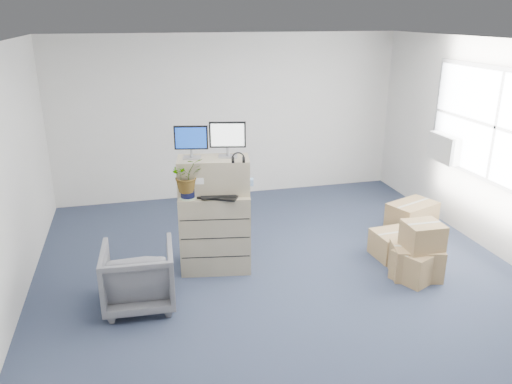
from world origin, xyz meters
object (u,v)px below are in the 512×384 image
office_chair (139,273)px  keyboard (218,197)px  water_bottle (220,181)px  potted_plant (187,180)px  monitor_right (228,137)px  monitor_left (191,140)px  filing_cabinet_lower (215,231)px

office_chair → keyboard: bearing=-150.6°
water_bottle → potted_plant: size_ratio=0.52×
monitor_right → keyboard: 0.72m
keyboard → office_chair: keyboard is taller
monitor_left → monitor_right: monitor_right is taller
monitor_right → water_bottle: bearing=-162.2°
monitor_right → office_chair: 1.88m
keyboard → office_chair: (-0.99, -0.49, -0.63)m
water_bottle → potted_plant: 0.45m
filing_cabinet_lower → water_bottle: size_ratio=3.83×
filing_cabinet_lower → monitor_right: monitor_right is taller
filing_cabinet_lower → office_chair: 1.18m
water_bottle → keyboard: bearing=-107.6°
office_chair → potted_plant: bearing=-135.3°
water_bottle → filing_cabinet_lower: bearing=-154.3°
filing_cabinet_lower → potted_plant: potted_plant is taller
filing_cabinet_lower → monitor_right: (0.19, 0.05, 1.18)m
potted_plant → office_chair: (-0.64, -0.57, -0.85)m
monitor_right → keyboard: bearing=-115.4°
water_bottle → office_chair: (-1.06, -0.70, -0.75)m
monitor_left → water_bottle: size_ratio=1.51×
water_bottle → potted_plant: potted_plant is taller
monitor_left → potted_plant: bearing=-102.8°
office_chair → filing_cabinet_lower: bearing=-142.6°
monitor_right → potted_plant: (-0.52, -0.15, -0.44)m
monitor_right → office_chair: monitor_right is taller
filing_cabinet_lower → monitor_left: 1.19m
keyboard → water_bottle: (0.07, 0.21, 0.12)m
keyboard → water_bottle: 0.25m
water_bottle → monitor_left: bearing=168.9°
filing_cabinet_lower → office_chair: bearing=-136.1°
keyboard → office_chair: 1.27m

